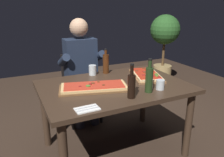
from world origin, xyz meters
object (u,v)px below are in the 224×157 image
seated_diner (82,67)px  tumbler_near_camera (93,71)px  pizza_rectangular_left (146,75)px  dining_table (114,94)px  oil_bottle_amber (149,79)px  pizza_rectangular_front (94,87)px  vinegar_bottle_green (106,63)px  potted_plant_corner (164,41)px  wine_bottle_dark (131,85)px  diner_chair (80,84)px  tumbler_far_side (160,85)px

seated_diner → tumbler_near_camera: bearing=-87.9°
pizza_rectangular_left → tumbler_near_camera: (-0.50, 0.31, 0.03)m
dining_table → oil_bottle_amber: 0.42m
pizza_rectangular_left → tumbler_near_camera: 0.59m
pizza_rectangular_front → seated_diner: bearing=80.0°
pizza_rectangular_front → tumbler_near_camera: bearing=70.7°
vinegar_bottle_green → potted_plant_corner: 1.89m
wine_bottle_dark → diner_chair: wine_bottle_dark is taller
pizza_rectangular_left → seated_diner: (-0.51, 0.65, -0.02)m
wine_bottle_dark → seated_diner: 1.09m
wine_bottle_dark → tumbler_near_camera: size_ratio=2.68×
pizza_rectangular_front → pizza_rectangular_left: 0.65m
oil_bottle_amber → seated_diner: bearing=105.0°
pizza_rectangular_left → vinegar_bottle_green: bearing=137.7°
pizza_rectangular_left → tumbler_near_camera: size_ratio=5.00×
pizza_rectangular_left → wine_bottle_dark: 0.62m
pizza_rectangular_front → diner_chair: (0.13, 0.88, -0.27)m
dining_table → pizza_rectangular_left: 0.45m
vinegar_bottle_green → potted_plant_corner: potted_plant_corner is taller
diner_chair → tumbler_far_side: bearing=-70.2°
vinegar_bottle_green → seated_diner: 0.40m
dining_table → tumbler_far_side: tumbler_far_side is taller
oil_bottle_amber → tumbler_far_side: (0.13, 0.01, -0.08)m
potted_plant_corner → tumbler_near_camera: bearing=-150.4°
vinegar_bottle_green → tumbler_near_camera: (-0.16, 0.00, -0.07)m
pizza_rectangular_left → oil_bottle_amber: size_ratio=1.81×
oil_bottle_amber → tumbler_near_camera: (-0.27, 0.69, -0.07)m
dining_table → tumbler_far_side: (0.33, -0.29, 0.14)m
pizza_rectangular_front → vinegar_bottle_green: vinegar_bottle_green is taller
pizza_rectangular_front → diner_chair: size_ratio=0.78×
vinegar_bottle_green → dining_table: bearing=-102.7°
diner_chair → dining_table: bearing=-84.4°
pizza_rectangular_left → tumbler_far_side: size_ratio=6.11×
tumbler_near_camera → diner_chair: diner_chair is taller
seated_diner → tumbler_far_side: bearing=-68.1°
wine_bottle_dark → vinegar_bottle_green: 0.74m
wine_bottle_dark → pizza_rectangular_left: bearing=44.3°
pizza_rectangular_left → tumbler_near_camera: tumbler_near_camera is taller
vinegar_bottle_green → tumbler_near_camera: bearing=179.5°
pizza_rectangular_left → vinegar_bottle_green: (-0.34, 0.31, 0.09)m
tumbler_near_camera → diner_chair: 0.55m
wine_bottle_dark → potted_plant_corner: 2.43m
wine_bottle_dark → oil_bottle_amber: (0.20, 0.04, 0.01)m
pizza_rectangular_front → tumbler_near_camera: (0.15, 0.42, 0.03)m
dining_table → diner_chair: (-0.08, 0.86, -0.16)m
seated_diner → potted_plant_corner: bearing=20.4°
wine_bottle_dark → vinegar_bottle_green: bearing=82.3°
wine_bottle_dark → tumbler_near_camera: (-0.06, 0.74, -0.06)m
pizza_rectangular_left → potted_plant_corner: 1.82m
pizza_rectangular_left → potted_plant_corner: size_ratio=0.42×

